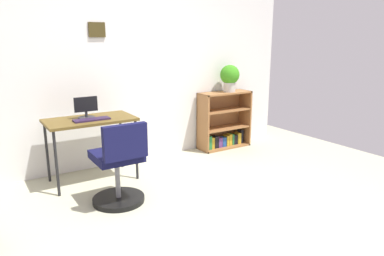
# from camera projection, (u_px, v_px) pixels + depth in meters

# --- Properties ---
(ground_plane) EXTENTS (6.24, 6.24, 0.00)m
(ground_plane) POSITION_uv_depth(u_px,v_px,m) (219.00, 230.00, 3.09)
(ground_plane) COLOR #AAAA8E
(wall_back) EXTENTS (5.20, 0.12, 2.47)m
(wall_back) POSITION_uv_depth(u_px,v_px,m) (119.00, 69.00, 4.55)
(wall_back) COLOR silver
(wall_back) RESTS_ON ground_plane
(desk) EXTENTS (0.97, 0.55, 0.74)m
(desk) POSITION_uv_depth(u_px,v_px,m) (90.00, 124.00, 4.03)
(desk) COLOR brown
(desk) RESTS_ON ground_plane
(monitor) EXTENTS (0.26, 0.19, 0.24)m
(monitor) POSITION_uv_depth(u_px,v_px,m) (86.00, 108.00, 4.01)
(monitor) COLOR #262628
(monitor) RESTS_ON desk
(keyboard) EXTENTS (0.39, 0.14, 0.02)m
(keyboard) POSITION_uv_depth(u_px,v_px,m) (92.00, 119.00, 3.92)
(keyboard) COLOR #271935
(keyboard) RESTS_ON desk
(office_chair) EXTENTS (0.52, 0.55, 0.85)m
(office_chair) POSITION_uv_depth(u_px,v_px,m) (119.00, 169.00, 3.49)
(office_chair) COLOR black
(office_chair) RESTS_ON ground_plane
(bookshelf_low) EXTENTS (0.81, 0.30, 0.85)m
(bookshelf_low) POSITION_uv_depth(u_px,v_px,m) (223.00, 123.00, 5.40)
(bookshelf_low) COLOR #915E33
(bookshelf_low) RESTS_ON ground_plane
(potted_plant_on_shelf) EXTENTS (0.28, 0.28, 0.39)m
(potted_plant_on_shelf) POSITION_uv_depth(u_px,v_px,m) (230.00, 77.00, 5.22)
(potted_plant_on_shelf) COLOR #B7B2A8
(potted_plant_on_shelf) RESTS_ON bookshelf_low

